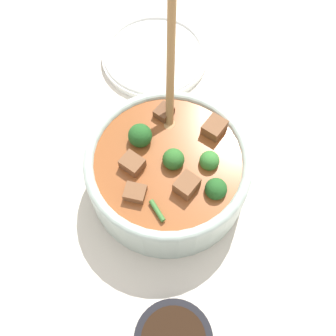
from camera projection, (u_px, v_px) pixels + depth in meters
ground_plane at (168, 184)px, 0.68m from camera, size 4.00×4.00×0.00m
stew_bowl at (168, 169)px, 0.64m from camera, size 0.28×0.25×0.26m
empty_plate at (155, 55)px, 0.79m from camera, size 0.20×0.20×0.02m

